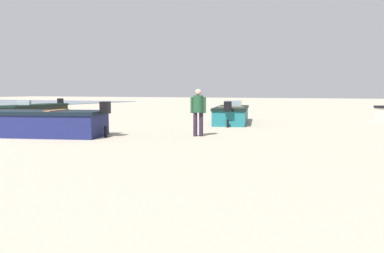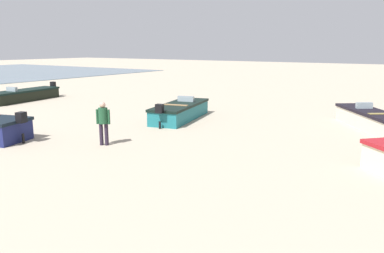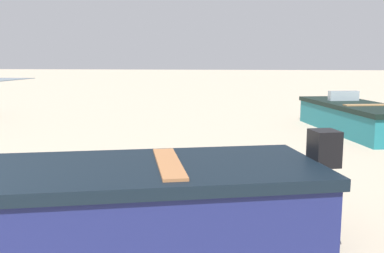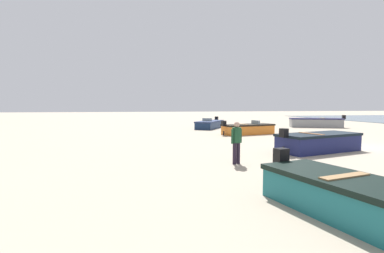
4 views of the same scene
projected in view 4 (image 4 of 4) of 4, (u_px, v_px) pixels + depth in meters
ground_plane at (344, 146)px, 15.61m from camera, size 160.00×160.00×0.00m
boat_orange_1 at (248, 129)px, 21.89m from camera, size 2.43×4.45×1.10m
boat_grey_2 at (316, 123)px, 28.74m from camera, size 3.21×5.24×1.25m
boat_navy_5 at (210, 124)px, 27.54m from camera, size 4.55×3.66×1.05m
boat_teal_6 at (370, 204)px, 5.32m from camera, size 5.00×2.55×1.11m
boat_navy_7 at (318, 142)px, 13.81m from camera, size 2.76×4.61×1.20m
beach_walker_foreground at (237, 139)px, 10.83m from camera, size 0.45×0.52×1.62m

